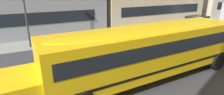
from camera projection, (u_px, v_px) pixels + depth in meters
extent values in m
plane|color=#38383D|center=(148.00, 61.00, 11.67)|extent=(400.00, 400.00, 0.00)
cube|color=gray|center=(101.00, 36.00, 17.95)|extent=(120.00, 3.00, 0.01)
cube|color=silver|center=(148.00, 61.00, 11.66)|extent=(110.00, 0.16, 0.01)
cube|color=yellow|center=(150.00, 49.00, 9.17)|extent=(10.88, 2.73, 2.16)
cube|color=yellow|center=(17.00, 90.00, 6.50)|extent=(1.63, 2.10, 1.08)
cube|color=black|center=(212.00, 49.00, 11.97)|extent=(0.26, 2.46, 0.35)
cube|color=black|center=(150.00, 42.00, 9.04)|extent=(10.23, 2.76, 0.63)
cube|color=black|center=(149.00, 61.00, 9.37)|extent=(10.90, 2.76, 0.12)
ellipsoid|color=yellow|center=(151.00, 29.00, 8.82)|extent=(10.44, 2.52, 0.35)
cylinder|color=red|center=(76.00, 54.00, 8.78)|extent=(0.44, 0.44, 0.03)
cylinder|color=black|center=(66.00, 76.00, 8.65)|extent=(0.99, 0.30, 0.98)
cylinder|color=black|center=(217.00, 62.00, 10.37)|extent=(0.99, 0.30, 0.98)
cylinder|color=black|center=(183.00, 49.00, 12.41)|extent=(0.99, 0.30, 0.98)
cube|color=maroon|center=(197.00, 25.00, 19.95)|extent=(3.99, 1.93, 0.70)
cube|color=black|center=(197.00, 19.00, 19.67)|extent=(2.29, 1.69, 0.64)
cylinder|color=black|center=(197.00, 25.00, 21.39)|extent=(0.61, 0.21, 0.60)
cylinder|color=black|center=(211.00, 28.00, 20.00)|extent=(0.61, 0.21, 0.60)
cylinder|color=black|center=(183.00, 28.00, 20.12)|extent=(0.61, 0.21, 0.60)
cylinder|color=black|center=(196.00, 31.00, 18.74)|extent=(0.61, 0.21, 0.60)
cylinder|color=#38383D|center=(24.00, 6.00, 13.44)|extent=(0.14, 0.14, 6.50)
cube|color=black|center=(12.00, 21.00, 15.23)|extent=(15.18, 0.04, 1.10)
cube|color=black|center=(164.00, 10.00, 22.71)|extent=(12.57, 0.04, 1.10)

